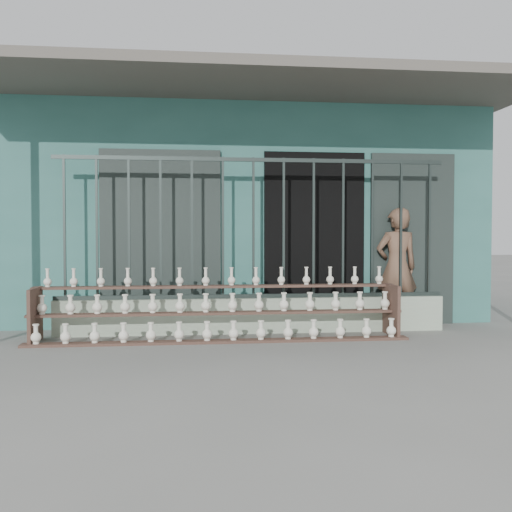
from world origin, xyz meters
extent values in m
plane|color=slate|center=(0.00, 0.00, 0.00)|extent=(60.00, 60.00, 0.00)
cube|color=#336D65|center=(0.00, 4.30, 1.60)|extent=(7.00, 5.00, 3.20)
cube|color=black|center=(0.90, 1.82, 1.20)|extent=(1.40, 0.12, 2.40)
cube|color=#1E2925|center=(-1.20, 1.78, 1.20)|extent=(1.60, 0.08, 2.40)
cube|color=#1E2925|center=(2.30, 1.78, 1.20)|extent=(1.20, 0.08, 2.40)
cube|color=#59544C|center=(0.00, 1.20, 3.15)|extent=(7.40, 2.00, 0.12)
cube|color=#ACC0A4|center=(0.00, 1.30, 0.23)|extent=(5.00, 0.20, 0.45)
cube|color=#283330|center=(-2.35, 1.30, 1.35)|extent=(0.03, 0.03, 1.80)
cube|color=#283330|center=(-1.96, 1.30, 1.35)|extent=(0.03, 0.03, 1.80)
cube|color=#283330|center=(-1.57, 1.30, 1.35)|extent=(0.03, 0.03, 1.80)
cube|color=#283330|center=(-1.18, 1.30, 1.35)|extent=(0.03, 0.03, 1.80)
cube|color=#283330|center=(-0.78, 1.30, 1.35)|extent=(0.03, 0.03, 1.80)
cube|color=#283330|center=(-0.39, 1.30, 1.35)|extent=(0.03, 0.03, 1.80)
cube|color=#283330|center=(0.00, 1.30, 1.35)|extent=(0.03, 0.03, 1.80)
cube|color=#283330|center=(0.39, 1.30, 1.35)|extent=(0.03, 0.03, 1.80)
cube|color=#283330|center=(0.78, 1.30, 1.35)|extent=(0.03, 0.03, 1.80)
cube|color=#283330|center=(1.17, 1.30, 1.35)|extent=(0.03, 0.03, 1.80)
cube|color=#283330|center=(1.57, 1.30, 1.35)|extent=(0.03, 0.03, 1.80)
cube|color=#283330|center=(1.96, 1.30, 1.35)|extent=(0.03, 0.03, 1.80)
cube|color=#283330|center=(2.35, 1.30, 1.35)|extent=(0.03, 0.03, 1.80)
cube|color=#283330|center=(0.00, 1.30, 2.22)|extent=(5.00, 0.04, 0.05)
cube|color=#283330|center=(0.00, 1.30, 0.47)|extent=(5.00, 0.04, 0.05)
cube|color=brown|center=(-0.46, 0.65, 0.01)|extent=(4.50, 0.18, 0.03)
cube|color=brown|center=(-0.46, 0.90, 0.32)|extent=(4.50, 0.18, 0.03)
cube|color=brown|center=(-0.46, 1.15, 0.61)|extent=(4.50, 0.18, 0.03)
cube|color=brown|center=(-2.61, 0.90, 0.32)|extent=(0.04, 0.55, 0.64)
cube|color=brown|center=(1.69, 0.90, 0.32)|extent=(0.04, 0.55, 0.64)
imported|color=brown|center=(2.03, 1.62, 0.82)|extent=(0.63, 0.44, 1.63)
camera|label=1|loc=(-0.77, -5.96, 1.24)|focal=40.00mm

